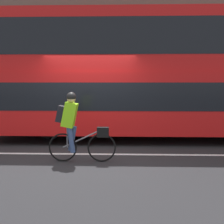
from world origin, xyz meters
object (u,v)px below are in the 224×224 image
at_px(cyclist_on_bike, 75,124).
at_px(trash_bin, 102,109).
at_px(bus, 152,71).
at_px(street_sign_post, 78,91).

distance_m(cyclist_on_bike, trash_bin, 6.28).
relative_size(bus, street_sign_post, 4.45).
bearing_deg(cyclist_on_bike, street_sign_post, 97.54).
distance_m(bus, street_sign_post, 4.50).
bearing_deg(street_sign_post, trash_bin, 0.38).
bearing_deg(cyclist_on_bike, bus, 55.10).
height_order(bus, street_sign_post, bus).
relative_size(cyclist_on_bike, trash_bin, 1.56).
bearing_deg(bus, cyclist_on_bike, -124.90).
bearing_deg(trash_bin, bus, -63.09).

